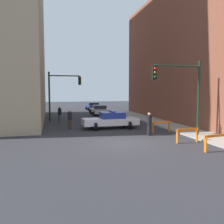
{
  "coord_description": "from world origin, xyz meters",
  "views": [
    {
      "loc": [
        -4.31,
        -14.58,
        3.22
      ],
      "look_at": [
        1.06,
        7.08,
        1.31
      ],
      "focal_mm": 40.0,
      "sensor_mm": 36.0,
      "label": 1
    }
  ],
  "objects_px": {
    "pedestrian_crossing": "(70,119)",
    "barrier_front": "(216,140)",
    "traffic_light_far": "(60,89)",
    "parked_car_near": "(99,110)",
    "police_car": "(111,120)",
    "pedestrian_corner": "(60,114)",
    "parked_car_mid": "(93,106)",
    "pedestrian_sidewalk": "(149,124)",
    "barrier_mid": "(187,133)",
    "barrier_back": "(161,125)",
    "traffic_light_near": "(184,86)"
  },
  "relations": [
    {
      "from": "parked_car_near",
      "to": "pedestrian_corner",
      "type": "relative_size",
      "value": 2.61
    },
    {
      "from": "police_car",
      "to": "barrier_front",
      "type": "relative_size",
      "value": 2.99
    },
    {
      "from": "pedestrian_crossing",
      "to": "barrier_front",
      "type": "height_order",
      "value": "pedestrian_crossing"
    },
    {
      "from": "pedestrian_sidewalk",
      "to": "barrier_back",
      "type": "distance_m",
      "value": 1.64
    },
    {
      "from": "police_car",
      "to": "barrier_mid",
      "type": "distance_m",
      "value": 7.6
    },
    {
      "from": "traffic_light_near",
      "to": "parked_car_mid",
      "type": "xyz_separation_m",
      "value": [
        -2.2,
        24.82,
        -2.86
      ]
    },
    {
      "from": "parked_car_near",
      "to": "pedestrian_corner",
      "type": "height_order",
      "value": "pedestrian_corner"
    },
    {
      "from": "pedestrian_sidewalk",
      "to": "traffic_light_far",
      "type": "bearing_deg",
      "value": -176.13
    },
    {
      "from": "traffic_light_near",
      "to": "pedestrian_sidewalk",
      "type": "height_order",
      "value": "traffic_light_near"
    },
    {
      "from": "pedestrian_sidewalk",
      "to": "barrier_back",
      "type": "height_order",
      "value": "pedestrian_sidewalk"
    },
    {
      "from": "pedestrian_sidewalk",
      "to": "pedestrian_corner",
      "type": "bearing_deg",
      "value": -171.52
    },
    {
      "from": "pedestrian_corner",
      "to": "pedestrian_sidewalk",
      "type": "height_order",
      "value": "same"
    },
    {
      "from": "barrier_front",
      "to": "barrier_back",
      "type": "distance_m",
      "value": 6.1
    },
    {
      "from": "parked_car_near",
      "to": "pedestrian_corner",
      "type": "xyz_separation_m",
      "value": [
        -5.41,
        -7.07,
        0.19
      ]
    },
    {
      "from": "pedestrian_corner",
      "to": "barrier_mid",
      "type": "distance_m",
      "value": 13.86
    },
    {
      "from": "pedestrian_crossing",
      "to": "pedestrian_corner",
      "type": "xyz_separation_m",
      "value": [
        -0.66,
        4.53,
        0.0
      ]
    },
    {
      "from": "traffic_light_far",
      "to": "barrier_back",
      "type": "distance_m",
      "value": 12.26
    },
    {
      "from": "police_car",
      "to": "pedestrian_corner",
      "type": "xyz_separation_m",
      "value": [
        -4.1,
        4.88,
        0.14
      ]
    },
    {
      "from": "parked_car_near",
      "to": "barrier_mid",
      "type": "relative_size",
      "value": 2.71
    },
    {
      "from": "pedestrian_crossing",
      "to": "barrier_mid",
      "type": "height_order",
      "value": "pedestrian_crossing"
    },
    {
      "from": "barrier_front",
      "to": "barrier_back",
      "type": "relative_size",
      "value": 0.99
    },
    {
      "from": "pedestrian_corner",
      "to": "barrier_back",
      "type": "distance_m",
      "value": 10.84
    },
    {
      "from": "parked_car_near",
      "to": "barrier_mid",
      "type": "height_order",
      "value": "parked_car_near"
    },
    {
      "from": "police_car",
      "to": "parked_car_near",
      "type": "bearing_deg",
      "value": -7.75
    },
    {
      "from": "barrier_front",
      "to": "traffic_light_far",
      "type": "bearing_deg",
      "value": 115.82
    },
    {
      "from": "police_car",
      "to": "parked_car_near",
      "type": "height_order",
      "value": "police_car"
    },
    {
      "from": "pedestrian_crossing",
      "to": "parked_car_near",
      "type": "bearing_deg",
      "value": 112.97
    },
    {
      "from": "barrier_back",
      "to": "pedestrian_sidewalk",
      "type": "bearing_deg",
      "value": -146.63
    },
    {
      "from": "pedestrian_sidewalk",
      "to": "police_car",
      "type": "bearing_deg",
      "value": 179.86
    },
    {
      "from": "traffic_light_far",
      "to": "parked_car_near",
      "type": "relative_size",
      "value": 1.2
    },
    {
      "from": "pedestrian_sidewalk",
      "to": "barrier_mid",
      "type": "xyz_separation_m",
      "value": [
        1.34,
        -2.9,
        -0.24
      ]
    },
    {
      "from": "traffic_light_near",
      "to": "barrier_mid",
      "type": "relative_size",
      "value": 3.25
    },
    {
      "from": "police_car",
      "to": "parked_car_mid",
      "type": "relative_size",
      "value": 1.1
    },
    {
      "from": "traffic_light_far",
      "to": "pedestrian_sidewalk",
      "type": "height_order",
      "value": "traffic_light_far"
    },
    {
      "from": "barrier_mid",
      "to": "pedestrian_corner",
      "type": "bearing_deg",
      "value": 121.91
    },
    {
      "from": "parked_car_near",
      "to": "barrier_front",
      "type": "xyz_separation_m",
      "value": [
        2.26,
        -21.13,
        -0.06
      ]
    },
    {
      "from": "barrier_front",
      "to": "barrier_mid",
      "type": "bearing_deg",
      "value": 98.5
    },
    {
      "from": "pedestrian_corner",
      "to": "parked_car_near",
      "type": "bearing_deg",
      "value": 153.92
    },
    {
      "from": "parked_car_mid",
      "to": "pedestrian_sidewalk",
      "type": "bearing_deg",
      "value": -89.21
    },
    {
      "from": "pedestrian_corner",
      "to": "police_car",
      "type": "bearing_deg",
      "value": 51.33
    },
    {
      "from": "parked_car_near",
      "to": "traffic_light_far",
      "type": "bearing_deg",
      "value": -132.79
    },
    {
      "from": "police_car",
      "to": "pedestrian_crossing",
      "type": "distance_m",
      "value": 3.46
    },
    {
      "from": "barrier_mid",
      "to": "barrier_back",
      "type": "height_order",
      "value": "same"
    },
    {
      "from": "barrier_mid",
      "to": "traffic_light_near",
      "type": "bearing_deg",
      "value": 67.11
    },
    {
      "from": "barrier_mid",
      "to": "pedestrian_sidewalk",
      "type": "bearing_deg",
      "value": 114.76
    },
    {
      "from": "traffic_light_far",
      "to": "barrier_front",
      "type": "xyz_separation_m",
      "value": [
        7.55,
        -15.6,
        -2.78
      ]
    },
    {
      "from": "traffic_light_near",
      "to": "parked_car_mid",
      "type": "bearing_deg",
      "value": 95.07
    },
    {
      "from": "traffic_light_far",
      "to": "parked_car_near",
      "type": "distance_m",
      "value": 8.12
    },
    {
      "from": "traffic_light_far",
      "to": "pedestrian_crossing",
      "type": "xyz_separation_m",
      "value": [
        0.54,
        -6.07,
        -2.54
      ]
    },
    {
      "from": "barrier_front",
      "to": "police_car",
      "type": "bearing_deg",
      "value": 111.27
    }
  ]
}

